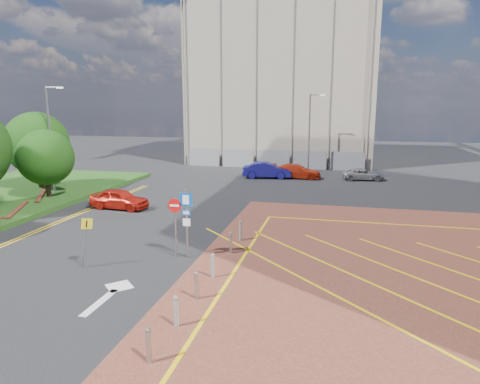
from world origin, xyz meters
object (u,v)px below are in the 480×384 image
(lamp_back, at_px, (310,130))
(car_red_back, at_px, (296,171))
(sign_cluster, at_px, (182,217))
(car_silver_back, at_px, (363,174))
(tree_c, at_px, (46,157))
(car_red_left, at_px, (119,199))
(car_blue_back, at_px, (267,170))
(tree_d, at_px, (37,144))
(lamp_left_far, at_px, (51,135))
(warning_sign, at_px, (85,236))

(lamp_back, distance_m, car_red_back, 5.55)
(sign_cluster, relative_size, car_silver_back, 0.83)
(tree_c, height_order, car_silver_back, tree_c)
(lamp_back, height_order, car_red_left, lamp_back)
(tree_c, xyz_separation_m, sign_cluster, (13.80, -9.02, -1.24))
(car_red_left, bearing_deg, car_blue_back, -23.63)
(lamp_back, xyz_separation_m, car_red_left, (-11.31, -19.07, -3.68))
(lamp_back, bearing_deg, tree_d, -143.91)
(car_blue_back, height_order, car_silver_back, car_blue_back)
(lamp_left_far, xyz_separation_m, sign_cluster, (14.72, -11.02, -2.71))
(car_red_left, distance_m, car_red_back, 18.27)
(tree_c, height_order, warning_sign, tree_c)
(tree_c, xyz_separation_m, car_red_back, (16.69, 13.94, -2.52))
(car_blue_back, distance_m, car_silver_back, 8.99)
(tree_d, bearing_deg, lamp_back, 36.09)
(car_red_left, xyz_separation_m, car_red_back, (10.42, 15.01, -0.01))
(lamp_back, relative_size, sign_cluster, 2.50)
(tree_d, distance_m, car_blue_back, 20.11)
(lamp_back, relative_size, car_blue_back, 1.73)
(sign_cluster, height_order, car_red_back, sign_cluster)
(lamp_back, bearing_deg, lamp_left_far, -139.14)
(lamp_left_far, bearing_deg, car_red_left, -23.10)
(warning_sign, bearing_deg, car_red_back, 75.59)
(lamp_left_far, distance_m, car_red_left, 8.77)
(warning_sign, relative_size, car_silver_back, 0.59)
(car_red_left, bearing_deg, lamp_left_far, 71.21)
(warning_sign, bearing_deg, car_blue_back, 81.43)
(lamp_left_far, distance_m, sign_cluster, 18.58)
(tree_c, relative_size, car_red_left, 1.22)
(lamp_back, bearing_deg, warning_sign, -104.13)
(lamp_back, xyz_separation_m, warning_sign, (-7.35, -29.19, -2.93))
(warning_sign, bearing_deg, car_silver_back, 63.66)
(tree_c, distance_m, tree_d, 4.30)
(car_red_left, height_order, car_blue_back, car_blue_back)
(sign_cluster, bearing_deg, warning_sign, -148.56)
(sign_cluster, height_order, car_red_left, sign_cluster)
(car_red_left, bearing_deg, car_silver_back, -42.82)
(lamp_left_far, bearing_deg, tree_d, 154.32)
(warning_sign, distance_m, car_blue_back, 24.87)
(lamp_back, distance_m, sign_cluster, 27.38)
(tree_d, height_order, lamp_left_far, lamp_left_far)
(tree_c, relative_size, lamp_back, 0.61)
(tree_d, distance_m, lamp_left_far, 2.44)
(warning_sign, bearing_deg, lamp_back, 75.87)
(tree_c, distance_m, car_red_left, 6.84)
(car_red_back, bearing_deg, sign_cluster, 174.09)
(sign_cluster, distance_m, car_silver_back, 25.10)
(lamp_left_far, relative_size, car_red_back, 1.72)
(tree_c, xyz_separation_m, car_silver_back, (22.88, 14.35, -2.66))
(tree_c, bearing_deg, car_silver_back, 32.09)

